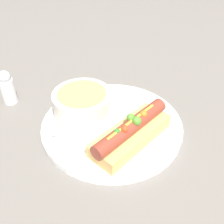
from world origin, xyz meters
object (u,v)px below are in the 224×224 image
Objects in this scene: hot_dog at (131,132)px; soup_bowl at (83,103)px; salt_shaker at (7,87)px; spoon at (70,132)px.

hot_dog is 0.12m from soup_bowl.
soup_bowl is 0.19m from salt_shaker.
soup_bowl is 0.07m from spoon.
spoon is (-0.06, -0.03, -0.03)m from soup_bowl.
hot_dog is at bearing -84.91° from soup_bowl.
soup_bowl is at bearing 93.81° from hot_dog.
hot_dog is 1.50× the size of soup_bowl.
spoon is at bearing -155.83° from soup_bowl.
hot_dog is at bearing 168.86° from spoon.
soup_bowl is at bearing -111.12° from spoon.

